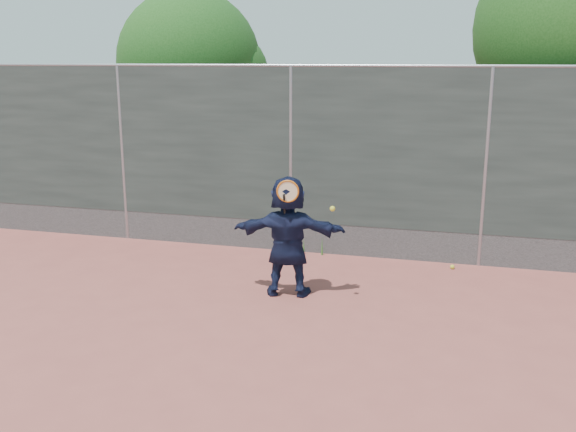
# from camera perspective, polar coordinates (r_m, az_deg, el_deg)

# --- Properties ---
(ground) EXTENTS (80.00, 80.00, 0.00)m
(ground) POSITION_cam_1_polar(r_m,az_deg,el_deg) (7.55, -6.60, -10.58)
(ground) COLOR #9E4C42
(ground) RESTS_ON ground
(player) EXTENTS (1.56, 0.68, 1.63)m
(player) POSITION_cam_1_polar(r_m,az_deg,el_deg) (8.52, 0.00, -1.78)
(player) COLOR #131A36
(player) RESTS_ON ground
(ball_ground) EXTENTS (0.07, 0.07, 0.07)m
(ball_ground) POSITION_cam_1_polar(r_m,az_deg,el_deg) (10.07, 14.40, -4.40)
(ball_ground) COLOR gold
(ball_ground) RESTS_ON ground
(fence) EXTENTS (20.00, 0.06, 3.03)m
(fence) POSITION_cam_1_polar(r_m,az_deg,el_deg) (10.33, 0.26, 5.34)
(fence) COLOR #38423D
(fence) RESTS_ON ground
(swing_action) EXTENTS (0.76, 0.13, 0.51)m
(swing_action) POSITION_cam_1_polar(r_m,az_deg,el_deg) (8.16, 0.36, 1.94)
(swing_action) COLOR #C25D12
(swing_action) RESTS_ON ground
(tree_left) EXTENTS (3.15, 3.00, 4.53)m
(tree_left) POSITION_cam_1_polar(r_m,az_deg,el_deg) (14.02, -8.08, 13.02)
(tree_left) COLOR #382314
(tree_left) RESTS_ON ground
(weed_clump) EXTENTS (0.68, 0.07, 0.30)m
(weed_clump) POSITION_cam_1_polar(r_m,az_deg,el_deg) (10.46, 1.65, -2.69)
(weed_clump) COLOR #387226
(weed_clump) RESTS_ON ground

